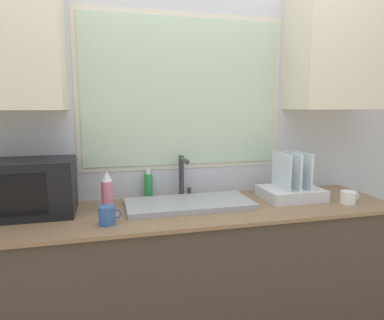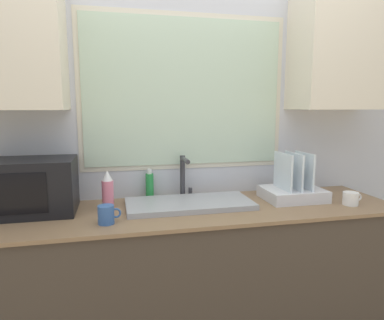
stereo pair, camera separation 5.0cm
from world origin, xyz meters
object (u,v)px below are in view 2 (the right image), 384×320
faucet (184,173)px  dish_rack (293,189)px  microwave (29,187)px  soap_bottle (150,185)px  mug_near_sink (106,215)px  spray_bottle (108,191)px

faucet → dish_rack: dish_rack is taller
microwave → dish_rack: (1.51, -0.06, -0.08)m
soap_bottle → mug_near_sink: bearing=-120.9°
dish_rack → soap_bottle: 0.88m
spray_bottle → faucet: bearing=16.2°
faucet → soap_bottle: size_ratio=1.43×
microwave → soap_bottle: bearing=13.8°
microwave → dish_rack: microwave is taller
mug_near_sink → soap_bottle: bearing=59.1°
dish_rack → spray_bottle: 1.11m
faucet → mug_near_sink: 0.61m
microwave → soap_bottle: microwave is taller
spray_bottle → microwave: bearing=177.6°
dish_rack → mug_near_sink: dish_rack is taller
faucet → spray_bottle: 0.48m
spray_bottle → soap_bottle: bearing=35.4°
dish_rack → spray_bottle: bearing=177.9°
soap_bottle → mug_near_sink: 0.49m
dish_rack → mug_near_sink: (-1.11, -0.20, -0.02)m
microwave → mug_near_sink: (0.40, -0.26, -0.10)m
dish_rack → spray_bottle: (-1.11, 0.04, 0.04)m
soap_bottle → spray_bottle: bearing=-144.6°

